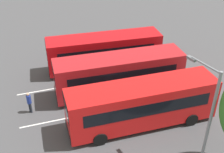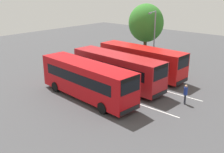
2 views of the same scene
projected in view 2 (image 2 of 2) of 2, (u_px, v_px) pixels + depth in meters
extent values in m
plane|color=#424244|center=(120.00, 87.00, 26.31)|extent=(72.84, 72.84, 0.00)
cube|color=#B70C11|center=(87.00, 79.00, 23.13)|extent=(10.31, 3.07, 2.86)
cube|color=black|center=(130.00, 85.00, 19.47)|extent=(0.26, 2.09, 1.20)
cube|color=black|center=(97.00, 73.00, 23.79)|extent=(8.53, 0.67, 0.92)
cube|color=black|center=(76.00, 78.00, 22.25)|extent=(8.53, 0.67, 0.92)
cube|color=black|center=(130.00, 79.00, 19.30)|extent=(0.23, 1.90, 0.32)
cube|color=black|center=(130.00, 110.00, 20.08)|extent=(0.25, 2.19, 0.36)
cylinder|color=black|center=(123.00, 100.00, 22.09)|extent=(0.96, 0.34, 0.94)
cylinder|color=black|center=(103.00, 108.00, 20.59)|extent=(0.96, 0.34, 0.94)
cylinder|color=black|center=(75.00, 81.00, 26.49)|extent=(0.96, 0.34, 0.94)
cylinder|color=black|center=(56.00, 87.00, 24.99)|extent=(0.96, 0.34, 0.94)
cube|color=#AD191E|center=(117.00, 69.00, 26.02)|extent=(10.27, 2.83, 2.86)
cube|color=black|center=(161.00, 72.00, 22.44)|extent=(0.21, 2.09, 1.20)
cube|color=black|center=(125.00, 63.00, 26.70)|extent=(8.54, 0.46, 0.92)
cube|color=black|center=(109.00, 68.00, 25.12)|extent=(8.54, 0.46, 0.92)
cube|color=black|center=(161.00, 67.00, 22.28)|extent=(0.18, 1.90, 0.32)
cube|color=black|center=(160.00, 94.00, 23.06)|extent=(0.20, 2.19, 0.36)
cylinder|color=black|center=(150.00, 87.00, 25.05)|extent=(0.96, 0.32, 0.94)
cylinder|color=black|center=(135.00, 93.00, 23.51)|extent=(0.96, 0.32, 0.94)
cylinder|color=black|center=(102.00, 72.00, 29.35)|extent=(0.96, 0.32, 0.94)
cylinder|color=black|center=(87.00, 77.00, 27.81)|extent=(0.96, 0.32, 0.94)
cube|color=red|center=(141.00, 60.00, 29.09)|extent=(10.23, 2.64, 2.86)
cube|color=black|center=(183.00, 62.00, 25.58)|extent=(0.17, 2.09, 1.20)
cube|color=black|center=(147.00, 55.00, 29.78)|extent=(8.55, 0.30, 0.92)
cube|color=black|center=(134.00, 59.00, 28.18)|extent=(8.55, 0.30, 0.92)
cube|color=black|center=(184.00, 57.00, 25.41)|extent=(0.15, 1.90, 0.32)
cube|color=black|center=(182.00, 81.00, 26.19)|extent=(0.16, 2.19, 0.36)
cylinder|color=black|center=(172.00, 76.00, 28.18)|extent=(0.95, 0.30, 0.94)
cylinder|color=black|center=(160.00, 81.00, 26.61)|extent=(0.95, 0.30, 0.94)
cylinder|color=black|center=(125.00, 64.00, 32.39)|extent=(0.95, 0.30, 0.94)
cylinder|color=black|center=(112.00, 68.00, 30.83)|extent=(0.95, 0.30, 0.94)
cylinder|color=#232833|center=(185.00, 100.00, 22.25)|extent=(0.13, 0.13, 0.83)
cylinder|color=#232833|center=(185.00, 99.00, 22.41)|extent=(0.13, 0.13, 0.83)
cylinder|color=navy|center=(186.00, 91.00, 22.09)|extent=(0.45, 0.45, 0.66)
sphere|color=tan|center=(186.00, 86.00, 21.95)|extent=(0.23, 0.23, 0.23)
cylinder|color=gray|center=(154.00, 38.00, 33.00)|extent=(0.16, 0.16, 6.70)
cylinder|color=gray|center=(153.00, 12.00, 31.19)|extent=(0.51, 1.85, 0.10)
cube|color=slate|center=(150.00, 13.00, 30.43)|extent=(0.32, 0.59, 0.14)
cylinder|color=#4C3823|center=(145.00, 48.00, 35.85)|extent=(0.44, 0.44, 3.14)
ellipsoid|color=#337A28|center=(146.00, 23.00, 34.79)|extent=(4.72, 4.25, 4.95)
cube|color=silver|center=(105.00, 93.00, 24.85)|extent=(15.26, 0.14, 0.01)
cube|color=silver|center=(132.00, 82.00, 27.77)|extent=(15.26, 0.14, 0.01)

